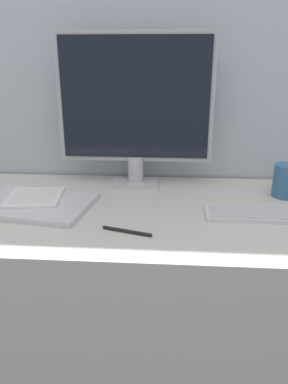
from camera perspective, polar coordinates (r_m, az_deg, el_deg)
wall_back at (r=1.37m, az=-2.57°, el=22.51°), size 3.60×0.05×2.40m
desk at (r=1.29m, az=-3.77°, el=-17.31°), size 1.54×0.62×0.72m
monitor at (r=1.25m, az=-1.36°, el=13.03°), size 0.51×0.11×0.50m
keyboard at (r=1.10m, az=17.23°, el=-3.21°), size 0.30×0.11×0.01m
laptop at (r=1.16m, az=-16.31°, el=-1.84°), size 0.36×0.28×0.02m
ereader at (r=1.17m, az=-16.37°, el=-0.79°), size 0.17×0.18×0.01m
coffee_mug at (r=1.26m, az=21.01°, el=1.60°), size 0.12×0.08×0.10m
pen at (r=0.96m, az=-2.61°, el=-5.98°), size 0.13×0.05×0.01m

